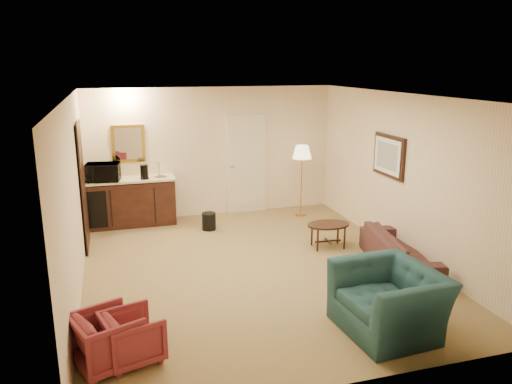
# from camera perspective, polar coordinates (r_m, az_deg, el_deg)

# --- Properties ---
(ground) EXTENTS (6.00, 6.00, 0.00)m
(ground) POSITION_cam_1_polar(r_m,az_deg,el_deg) (7.74, -0.27, -8.69)
(ground) COLOR #94834B
(ground) RESTS_ON ground
(room_walls) EXTENTS (5.02, 6.01, 2.61)m
(room_walls) POSITION_cam_1_polar(r_m,az_deg,el_deg) (7.95, -2.50, 4.84)
(room_walls) COLOR #F9DEBB
(room_walls) RESTS_ON ground
(wetbar_cabinet) EXTENTS (1.64, 0.58, 0.92)m
(wetbar_cabinet) POSITION_cam_1_polar(r_m,az_deg,el_deg) (9.90, -13.94, -1.08)
(wetbar_cabinet) COLOR #391B12
(wetbar_cabinet) RESTS_ON ground
(sofa) EXTENTS (0.89, 1.90, 0.71)m
(sofa) POSITION_cam_1_polar(r_m,az_deg,el_deg) (7.95, 16.10, -5.87)
(sofa) COLOR black
(sofa) RESTS_ON ground
(teal_armchair) EXTENTS (0.85, 1.23, 1.03)m
(teal_armchair) POSITION_cam_1_polar(r_m,az_deg,el_deg) (6.06, 15.02, -10.75)
(teal_armchair) COLOR #1E444C
(teal_armchair) RESTS_ON ground
(rose_chair_near) EXTENTS (0.67, 0.70, 0.59)m
(rose_chair_near) POSITION_cam_1_polar(r_m,az_deg,el_deg) (5.58, -13.98, -15.54)
(rose_chair_near) COLOR maroon
(rose_chair_near) RESTS_ON ground
(rose_chair_far) EXTENTS (0.78, 0.80, 0.65)m
(rose_chair_far) POSITION_cam_1_polar(r_m,az_deg,el_deg) (5.55, -16.66, -15.59)
(rose_chair_far) COLOR maroon
(rose_chair_far) RESTS_ON ground
(coffee_table) EXTENTS (0.76, 0.54, 0.42)m
(coffee_table) POSITION_cam_1_polar(r_m,az_deg,el_deg) (8.59, 8.24, -4.94)
(coffee_table) COLOR black
(coffee_table) RESTS_ON ground
(floor_lamp) EXTENTS (0.40, 0.40, 1.47)m
(floor_lamp) POSITION_cam_1_polar(r_m,az_deg,el_deg) (10.19, 5.21, 1.31)
(floor_lamp) COLOR #BC853E
(floor_lamp) RESTS_ON ground
(waste_bin) EXTENTS (0.29, 0.29, 0.33)m
(waste_bin) POSITION_cam_1_polar(r_m,az_deg,el_deg) (9.44, -5.40, -3.35)
(waste_bin) COLOR black
(waste_bin) RESTS_ON ground
(microwave) EXTENTS (0.65, 0.42, 0.41)m
(microwave) POSITION_cam_1_polar(r_m,az_deg,el_deg) (9.68, -17.11, 2.39)
(microwave) COLOR black
(microwave) RESTS_ON wetbar_cabinet
(coffee_maker) EXTENTS (0.18, 0.18, 0.27)m
(coffee_maker) POSITION_cam_1_polar(r_m,az_deg,el_deg) (9.66, -12.65, 2.25)
(coffee_maker) COLOR black
(coffee_maker) RESTS_ON wetbar_cabinet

